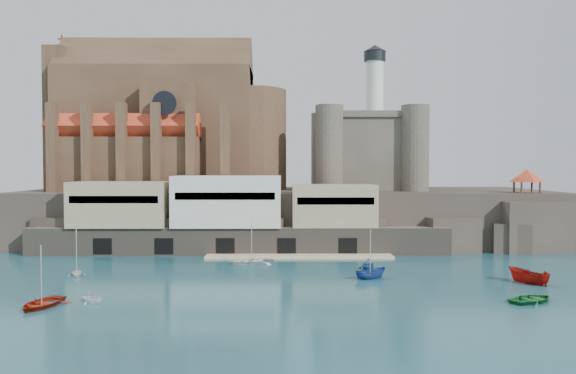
# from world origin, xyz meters

# --- Properties ---
(ground) EXTENTS (300.00, 300.00, 0.00)m
(ground) POSITION_xyz_m (0.00, 0.00, 0.00)
(ground) COLOR #184752
(ground) RESTS_ON ground
(promontory) EXTENTS (100.00, 36.00, 10.00)m
(promontory) POSITION_xyz_m (-0.19, 39.37, 4.92)
(promontory) COLOR #2A2420
(promontory) RESTS_ON ground
(quay) EXTENTS (70.00, 12.00, 13.05)m
(quay) POSITION_xyz_m (-10.19, 23.07, 6.07)
(quay) COLOR #645C50
(quay) RESTS_ON ground
(church) EXTENTS (47.00, 25.93, 30.51)m
(church) POSITION_xyz_m (-24.13, 41.85, 22.13)
(church) COLOR #463121
(church) RESTS_ON promontory
(castle_keep) EXTENTS (21.20, 21.20, 29.30)m
(castle_keep) POSITION_xyz_m (16.08, 41.08, 18.31)
(castle_keep) COLOR #494339
(castle_keep) RESTS_ON promontory
(rock_outcrop) EXTENTS (14.50, 10.50, 8.70)m
(rock_outcrop) POSITION_xyz_m (42.00, 25.84, 4.02)
(rock_outcrop) COLOR #2A2420
(rock_outcrop) RESTS_ON ground
(pavilion) EXTENTS (6.40, 6.40, 5.40)m
(pavilion) POSITION_xyz_m (42.00, 26.00, 12.73)
(pavilion) COLOR #463121
(pavilion) RESTS_ON rock_outcrop
(boat_0) EXTENTS (4.56, 2.14, 6.16)m
(boat_0) POSITION_xyz_m (-25.58, -13.70, 0.00)
(boat_0) COLOR #9A1E0D
(boat_0) RESTS_ON ground
(boat_1) EXTENTS (2.57, 3.05, 3.03)m
(boat_1) POSITION_xyz_m (-21.08, -11.85, 0.00)
(boat_1) COLOR white
(boat_1) RESTS_ON ground
(boat_2) EXTENTS (2.22, 2.20, 4.43)m
(boat_2) POSITION_xyz_m (10.78, 0.63, 0.00)
(boat_2) COLOR navy
(boat_2) RESTS_ON ground
(boat_3) EXTENTS (3.00, 4.18, 5.75)m
(boat_3) POSITION_xyz_m (26.26, -11.95, 0.00)
(boat_3) COLOR #176E2A
(boat_3) RESTS_ON ground
(boat_4) EXTENTS (3.02, 2.41, 3.04)m
(boat_4) POSITION_xyz_m (-28.07, 2.89, 0.00)
(boat_4) COLOR silver
(boat_4) RESTS_ON ground
(boat_5) EXTENTS (2.95, 2.97, 5.61)m
(boat_5) POSITION_xyz_m (30.00, -2.50, 0.00)
(boat_5) COLOR #900F07
(boat_5) RESTS_ON ground
(boat_6) EXTENTS (3.25, 4.78, 6.53)m
(boat_6) POSITION_xyz_m (-5.30, 12.16, 0.00)
(boat_6) COLOR white
(boat_6) RESTS_ON ground
(boat_7) EXTENTS (3.51, 3.01, 3.48)m
(boat_7) POSITION_xyz_m (11.50, 7.70, 0.00)
(boat_7) COLOR navy
(boat_7) RESTS_ON ground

